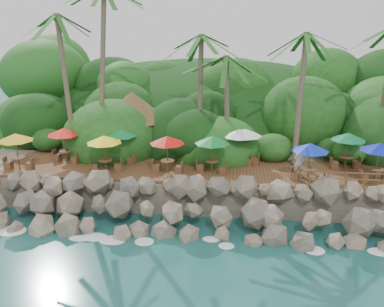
# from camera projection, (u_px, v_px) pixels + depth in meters

# --- Properties ---
(ground) EXTENTS (140.00, 140.00, 0.00)m
(ground) POSITION_uv_depth(u_px,v_px,m) (181.00, 243.00, 23.18)
(ground) COLOR #19514F
(ground) RESTS_ON ground
(land_base) EXTENTS (32.00, 25.20, 2.10)m
(land_base) POSITION_uv_depth(u_px,v_px,m) (203.00, 144.00, 37.98)
(land_base) COLOR gray
(land_base) RESTS_ON ground
(jungle_hill) EXTENTS (44.80, 28.00, 15.40)m
(jungle_hill) POSITION_uv_depth(u_px,v_px,m) (208.00, 134.00, 45.40)
(jungle_hill) COLOR #143811
(jungle_hill) RESTS_ON ground
(seawall) EXTENTS (29.00, 4.00, 2.30)m
(seawall) POSITION_uv_depth(u_px,v_px,m) (185.00, 209.00, 24.71)
(seawall) COLOR gray
(seawall) RESTS_ON ground
(terrace) EXTENTS (26.00, 5.00, 0.20)m
(terrace) POSITION_uv_depth(u_px,v_px,m) (192.00, 170.00, 28.17)
(terrace) COLOR brown
(terrace) RESTS_ON land_base
(jungle_foliage) EXTENTS (44.00, 16.00, 12.00)m
(jungle_foliage) POSITION_uv_depth(u_px,v_px,m) (202.00, 159.00, 37.36)
(jungle_foliage) COLOR #143811
(jungle_foliage) RESTS_ON ground
(foam_line) EXTENTS (25.20, 0.80, 0.06)m
(foam_line) POSITION_uv_depth(u_px,v_px,m) (182.00, 240.00, 23.45)
(foam_line) COLOR white
(foam_line) RESTS_ON ground
(palms) EXTENTS (28.62, 7.29, 13.28)m
(palms) POSITION_uv_depth(u_px,v_px,m) (212.00, 26.00, 27.81)
(palms) COLOR brown
(palms) RESTS_ON ground
(palapa) EXTENTS (5.24, 5.24, 4.60)m
(palapa) POSITION_uv_depth(u_px,v_px,m) (132.00, 106.00, 31.37)
(palapa) COLOR brown
(palapa) RESTS_ON ground
(dining_clusters) EXTENTS (25.94, 5.45, 2.54)m
(dining_clusters) POSITION_uv_depth(u_px,v_px,m) (198.00, 140.00, 27.31)
(dining_clusters) COLOR brown
(dining_clusters) RESTS_ON terrace
(railing) EXTENTS (8.30, 0.10, 1.00)m
(railing) POSITION_uv_depth(u_px,v_px,m) (375.00, 179.00, 24.62)
(railing) COLOR brown
(railing) RESTS_ON terrace
(waiter) EXTENTS (0.66, 0.45, 1.75)m
(waiter) POSITION_uv_depth(u_px,v_px,m) (299.00, 162.00, 26.84)
(waiter) COLOR silver
(waiter) RESTS_ON terrace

